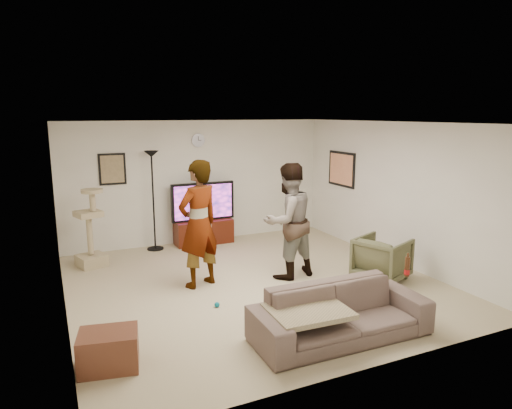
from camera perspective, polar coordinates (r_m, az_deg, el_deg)
name	(u,v)px	position (r m, az deg, el deg)	size (l,w,h in m)	color
floor	(254,284)	(7.35, -0.27, -9.83)	(5.50, 5.50, 0.02)	tan
ceiling	(254,122)	(6.86, -0.29, 10.21)	(5.50, 5.50, 0.02)	white
wall_back	(199,182)	(9.53, -7.16, 2.83)	(5.50, 0.04, 2.50)	silver
wall_front	(368,256)	(4.71, 13.80, -6.21)	(5.50, 0.04, 2.50)	silver
wall_left	(59,224)	(6.40, -23.33, -2.20)	(0.04, 5.50, 2.50)	silver
wall_right	(395,193)	(8.50, 16.86, 1.39)	(0.04, 5.50, 2.50)	silver
wall_clock	(198,140)	(9.42, -7.23, 7.93)	(0.26, 0.26, 0.04)	silver
wall_speaker	(199,176)	(9.46, -7.06, 3.56)	(0.25, 0.10, 0.10)	black
picture_back	(112,169)	(9.10, -17.44, 4.22)	(0.42, 0.03, 0.52)	olive
picture_right	(341,169)	(9.69, 10.59, 4.35)	(0.03, 0.78, 0.62)	#EB9167
tv_stand	(204,232)	(9.51, -6.53, -3.37)	(1.17, 0.45, 0.49)	#3D1409
console_box	(205,247)	(9.17, -6.34, -5.28)	(0.40, 0.30, 0.07)	#ABABB8
tv	(203,201)	(9.37, -6.62, 0.38)	(1.31, 0.08, 0.78)	black
tv_screen	(204,202)	(9.32, -6.53, 0.33)	(1.21, 0.01, 0.68)	#DE3CA9
floor_lamp	(153,201)	(9.08, -12.65, 0.42)	(0.32, 0.32, 1.94)	black
cat_tree	(89,228)	(8.45, -20.03, -2.74)	(0.44, 0.44, 1.38)	tan
person_left	(199,224)	(7.03, -7.15, -2.43)	(0.72, 0.47, 1.97)	#AEAEB1
person_right	(288,221)	(7.39, 4.02, -2.06)	(0.91, 0.71, 1.87)	navy
sofa	(341,313)	(5.67, 10.50, -13.15)	(2.14, 0.84, 0.63)	brown
throw_blanket	(308,311)	(5.40, 6.53, -13.06)	(0.90, 0.70, 0.06)	tan
beer_bottle	(407,267)	(6.10, 18.30, -7.34)	(0.06, 0.06, 0.25)	#462511
armchair	(382,258)	(7.68, 15.40, -6.49)	(0.74, 0.76, 0.70)	#484930
side_table	(109,350)	(5.27, -17.86, -16.85)	(0.60, 0.45, 0.40)	#552D1E
toy_ball	(217,305)	(6.51, -4.88, -12.31)	(0.07, 0.07, 0.07)	#096A80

